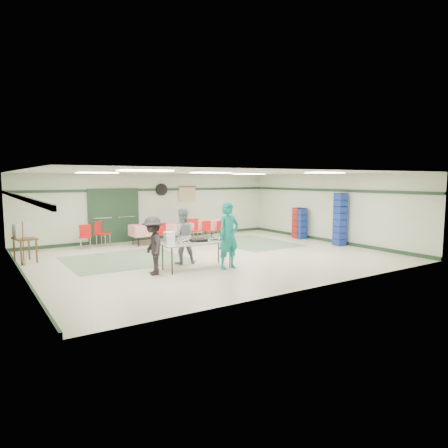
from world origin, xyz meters
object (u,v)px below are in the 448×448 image
chair_a (208,229)px  office_printer (23,230)px  chair_d (161,232)px  volunteer_grey (182,236)px  chair_c (222,228)px  volunteer_teal (229,236)px  volunteer_dark (153,246)px  chair_loose_a (101,231)px  printer_table (25,242)px  broom (23,243)px  crate_stack_blue_b (340,219)px  serving_table (197,243)px  crate_stack_red (298,223)px  crate_stack_blue_a (301,223)px  dining_table_b (153,229)px  dining_table_a (203,226)px  chair_b (194,228)px  chair_loose_b (85,234)px

chair_a → office_printer: 6.69m
chair_a → chair_d: size_ratio=0.95×
volunteer_grey → chair_c: 4.76m
office_printer → volunteer_teal: bearing=-52.9°
volunteer_dark → chair_loose_a: bearing=-169.5°
printer_table → broom: bearing=-113.2°
chair_loose_a → printer_table: (-2.70, -1.54, 0.05)m
volunteer_grey → crate_stack_blue_b: 6.45m
serving_table → broom: (-3.97, 3.20, -0.07)m
chair_d → volunteer_dark: bearing=-100.4°
crate_stack_blue_b → volunteer_grey: bearing=176.9°
volunteer_grey → crate_stack_red: volunteer_grey is taller
chair_d → printer_table: 4.67m
volunteer_dark → crate_stack_blue_a: volunteer_dark is taller
chair_d → broom: bearing=-153.3°
dining_table_b → chair_loose_a: chair_loose_a is taller
crate_stack_blue_b → chair_loose_a: bearing=148.7°
dining_table_a → chair_a: bearing=-108.4°
volunteer_grey → broom: (-3.94, 2.38, -0.17)m
chair_b → chair_a: bearing=1.0°
volunteer_grey → broom: volunteer_grey is taller
chair_b → crate_stack_red: (4.23, -1.39, 0.07)m
crate_stack_blue_a → crate_stack_blue_b: crate_stack_blue_b is taller
chair_a → chair_b: (-0.60, 0.01, 0.07)m
crate_stack_red → chair_loose_a: bearing=162.4°
volunteer_teal → chair_d: size_ratio=2.16×
chair_c → chair_a: bearing=160.8°
volunteer_teal → chair_loose_b: bearing=111.2°
crate_stack_blue_a → printer_table: bearing=174.4°
volunteer_teal → chair_b: bearing=68.6°
printer_table → office_printer: bearing=79.9°
chair_d → broom: size_ratio=0.68×
chair_c → chair_loose_a: chair_loose_a is taller
volunteer_teal → chair_loose_a: 5.92m
chair_loose_a → dining_table_b: bearing=-58.9°
dining_table_b → chair_b: size_ratio=1.85×
chair_loose_b → printer_table: 2.51m
volunteer_dark → dining_table_a: (4.18, 4.61, -0.20)m
chair_loose_b → crate_stack_red: bearing=0.5°
chair_loose_b → chair_loose_a: bearing=32.7°
crate_stack_blue_a → printer_table: (-10.30, 1.00, -0.01)m
crate_stack_red → crate_stack_blue_b: crate_stack_blue_b is taller
chair_c → printer_table: chair_c is taller
volunteer_teal → dining_table_b: 5.13m
dining_table_b → office_printer: (-4.58, -0.77, 0.37)m
volunteer_grey → broom: size_ratio=1.31×
dining_table_b → chair_d: (0.06, -0.57, -0.05)m
volunteer_dark → chair_loose_b: size_ratio=1.77×
chair_b → chair_loose_b: (-3.97, 0.84, -0.04)m
office_printer → broom: 0.72m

